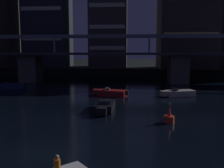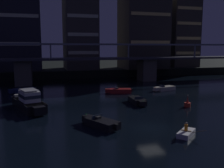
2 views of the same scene
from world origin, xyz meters
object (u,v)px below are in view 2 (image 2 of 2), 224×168
Objects in this scene: river_bridge at (89,65)px; tower_east_low at (180,31)px; speedboat_near_center at (119,91)px; speedboat_near_right at (138,101)px; tower_east_tall at (143,2)px; tower_west_tall at (19,4)px; channel_buoy at (187,104)px; tower_central at (80,27)px; cabin_cruiser_near_left at (29,102)px; speedboat_mid_right at (101,123)px; speedboat_mid_center at (165,88)px; speedboat_mid_left at (23,90)px; dinghy_with_paddler at (186,133)px.

tower_east_low is (33.43, 15.31, 9.45)m from river_bridge.
speedboat_near_center is 1.00× the size of speedboat_near_right.
river_bridge is 28.21m from tower_east_tall.
tower_west_tall reaches higher than river_bridge.
tower_east_low is 52.08m from channel_buoy.
speedboat_near_center is 14.52m from channel_buoy.
tower_west_tall reaches higher than tower_central.
tower_east_low reaches higher than cabin_cruiser_near_left.
tower_west_tall reaches higher than tower_east_low.
tower_east_tall reaches higher than speedboat_near_center.
speedboat_near_right is (15.72, -0.53, -0.64)m from cabin_cruiser_near_left.
tower_east_tall is at bearing -6.61° from tower_west_tall.
cabin_cruiser_near_left is 12.73m from speedboat_mid_right.
speedboat_mid_center is (-21.12, -30.55, -13.34)m from tower_east_low.
speedboat_mid_center is 2.94× the size of channel_buoy.
speedboat_near_right is 12.44m from speedboat_mid_right.
speedboat_mid_left is at bearing -120.52° from tower_central.
dinghy_with_paddler reaches higher than speedboat_near_right.
river_bridge reaches higher than speedboat_mid_right.
river_bridge is 2.45× the size of tower_east_tall.
tower_east_low is 64.20m from dinghy_with_paddler.
tower_central is at bearing 84.02° from speedboat_mid_right.
dinghy_with_paddler is (-31.19, -54.47, -13.48)m from tower_east_low.
channel_buoy is at bearing -11.89° from cabin_cruiser_near_left.
speedboat_near_center is at bearing -120.16° from tower_east_tall.
river_bridge is 3.86× the size of tower_central.
tower_west_tall is 7.03× the size of speedboat_near_right.
cabin_cruiser_near_left reaches higher than dinghy_with_paddler.
cabin_cruiser_near_left is 21.29m from dinghy_with_paddler.
speedboat_near_center is at bearing -178.19° from speedboat_mid_center.
tower_east_low is at bearing 27.94° from speedboat_mid_left.
river_bridge is at bearing -147.63° from tower_east_tall.
speedboat_near_right is at bearing -85.84° from tower_central.
speedboat_mid_center is (-6.44, -27.14, -21.28)m from tower_east_tall.
tower_east_tall is 17.04m from tower_east_low.
dinghy_with_paddler is (2.18, -53.78, -14.24)m from tower_central.
tower_east_tall is 56.07m from speedboat_mid_right.
cabin_cruiser_near_left is (-12.86, -38.74, -13.46)m from tower_central.
tower_central is 42.98m from cabin_cruiser_near_left.
speedboat_near_right is 1.07× the size of speedboat_mid_right.
speedboat_near_center and speedboat_mid_center have the same top height.
speedboat_mid_center is (12.26, -29.86, -14.10)m from tower_central.
dinghy_with_paddler reaches higher than speedboat_mid_right.
speedboat_mid_right is at bearing -68.49° from speedboat_mid_left.
speedboat_mid_center is 25.95m from dinghy_with_paddler.
river_bridge is 54.63× the size of channel_buoy.
speedboat_mid_center is at bearing -103.35° from tower_east_tall.
dinghy_with_paddler is (18.54, -55.11, -20.10)m from tower_west_tall.
speedboat_near_right is 1.94× the size of dinghy_with_paddler.
tower_west_tall reaches higher than speedboat_near_right.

